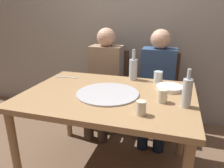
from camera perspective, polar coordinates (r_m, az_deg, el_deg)
back_wall at (r=2.70m, az=7.02°, el=17.95°), size 6.00×0.10×2.60m
dining_table at (r=1.69m, az=-0.95°, el=-5.05°), size 1.32×0.94×0.73m
pizza_tray at (r=1.64m, az=-1.01°, el=-2.54°), size 0.48×0.48×0.01m
wine_bottle at (r=1.48m, az=19.43°, el=-2.12°), size 0.06×0.06×0.26m
beer_bottle at (r=1.97m, az=5.72°, el=4.09°), size 0.08×0.08×0.28m
tumbler_near at (r=1.32m, az=7.77°, el=-6.38°), size 0.06×0.06×0.09m
tumbler_far at (r=1.95m, az=12.24°, el=1.88°), size 0.08×0.08×0.10m
wine_glass at (r=1.52m, az=13.35°, el=-3.12°), size 0.07×0.07×0.10m
plate_stack at (r=1.79m, az=15.18°, el=-0.98°), size 0.22×0.22×0.03m
table_knife at (r=2.10m, az=-12.16°, el=1.79°), size 0.22×0.03×0.01m
chair_left at (r=2.60m, az=-1.03°, el=0.37°), size 0.44×0.44×0.90m
chair_right at (r=2.49m, az=12.10°, el=-0.90°), size 0.44×0.44×0.90m
guest_in_sweater at (r=2.42m, az=-2.14°, el=2.14°), size 0.36×0.56×1.17m
guest_in_beanie at (r=2.31m, az=11.97°, el=0.87°), size 0.36×0.56×1.17m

